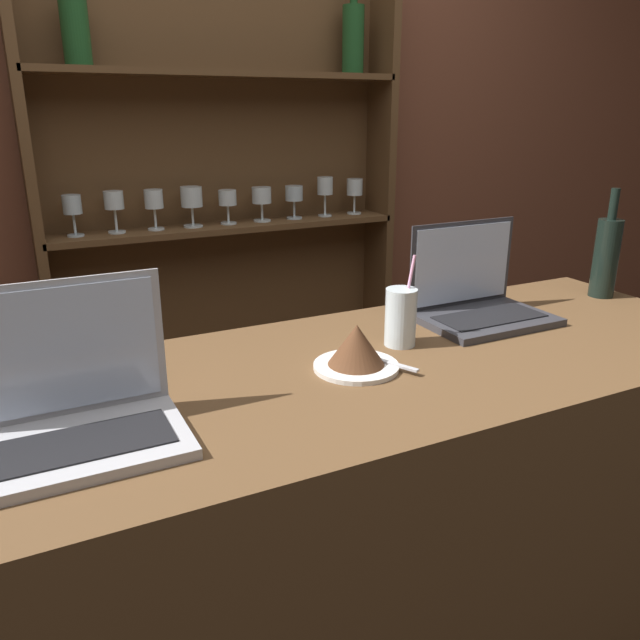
{
  "coord_description": "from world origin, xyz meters",
  "views": [
    {
      "loc": [
        -0.59,
        -0.7,
        1.46
      ],
      "look_at": [
        -0.06,
        0.36,
        1.06
      ],
      "focal_mm": 35.0,
      "sensor_mm": 36.0,
      "label": 1
    }
  ],
  "objects_px": {
    "laptop_far": "(477,298)",
    "water_glass": "(401,317)",
    "laptop_near": "(67,408)",
    "cake_plate": "(359,349)",
    "wine_bottle_dark": "(606,256)"
  },
  "relations": [
    {
      "from": "laptop_far",
      "to": "water_glass",
      "type": "xyz_separation_m",
      "value": [
        -0.28,
        -0.07,
        0.01
      ]
    },
    {
      "from": "laptop_near",
      "to": "water_glass",
      "type": "distance_m",
      "value": 0.72
    },
    {
      "from": "cake_plate",
      "to": "water_glass",
      "type": "height_order",
      "value": "water_glass"
    },
    {
      "from": "laptop_far",
      "to": "cake_plate",
      "type": "distance_m",
      "value": 0.45
    },
    {
      "from": "wine_bottle_dark",
      "to": "cake_plate",
      "type": "bearing_deg",
      "value": -170.46
    },
    {
      "from": "laptop_far",
      "to": "water_glass",
      "type": "bearing_deg",
      "value": -165.65
    },
    {
      "from": "laptop_near",
      "to": "cake_plate",
      "type": "distance_m",
      "value": 0.56
    },
    {
      "from": "cake_plate",
      "to": "wine_bottle_dark",
      "type": "height_order",
      "value": "wine_bottle_dark"
    },
    {
      "from": "cake_plate",
      "to": "laptop_near",
      "type": "bearing_deg",
      "value": -174.48
    },
    {
      "from": "laptop_far",
      "to": "wine_bottle_dark",
      "type": "relative_size",
      "value": 1.05
    },
    {
      "from": "laptop_near",
      "to": "laptop_far",
      "type": "relative_size",
      "value": 1.08
    },
    {
      "from": "laptop_far",
      "to": "laptop_near",
      "type": "bearing_deg",
      "value": -168.47
    },
    {
      "from": "cake_plate",
      "to": "wine_bottle_dark",
      "type": "xyz_separation_m",
      "value": [
        0.88,
        0.15,
        0.07
      ]
    },
    {
      "from": "water_glass",
      "to": "wine_bottle_dark",
      "type": "distance_m",
      "value": 0.73
    },
    {
      "from": "laptop_far",
      "to": "cake_plate",
      "type": "bearing_deg",
      "value": -161.03
    }
  ]
}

